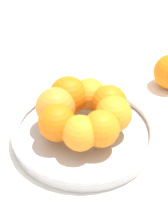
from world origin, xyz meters
The scene contains 3 objects.
ground_plane centered at (0.00, 0.00, 0.00)m, with size 4.00×4.00×0.00m, color white.
fruit_bowl centered at (0.00, 0.00, 0.02)m, with size 0.29×0.29×0.03m.
orange_pile centered at (0.00, -0.01, 0.07)m, with size 0.19×0.19×0.08m.
Camera 1 is at (0.30, 0.48, 0.51)m, focal length 60.00 mm.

